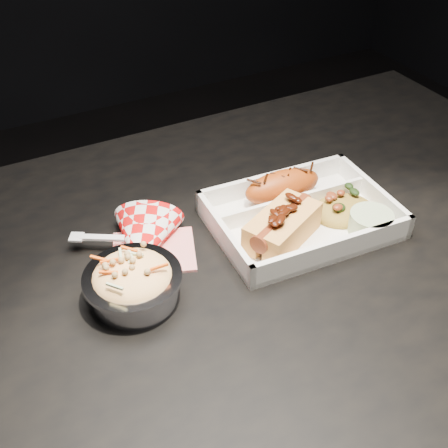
{
  "coord_description": "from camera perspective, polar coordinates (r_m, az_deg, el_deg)",
  "views": [
    {
      "loc": [
        -0.28,
        -0.47,
        1.25
      ],
      "look_at": [
        -0.02,
        0.03,
        0.81
      ],
      "focal_mm": 45.0,
      "sensor_mm": 36.0,
      "label": 1
    }
  ],
  "objects": [
    {
      "name": "fried_rice_mound",
      "position": [
        0.83,
        12.12,
        1.96
      ],
      "size": [
        0.1,
        0.08,
        0.03
      ],
      "primitive_type": "ellipsoid",
      "rotation": [
        0.0,
        0.0,
        -0.06
      ],
      "color": "#A68330",
      "rests_on": "food_tray"
    },
    {
      "name": "cupcake_liner",
      "position": [
        0.8,
        14.67,
        0.12
      ],
      "size": [
        0.06,
        0.06,
        0.03
      ],
      "primitive_type": "cylinder",
      "color": "#A9BC8E",
      "rests_on": "food_tray"
    },
    {
      "name": "hotdog",
      "position": [
        0.76,
        5.98,
        -0.06
      ],
      "size": [
        0.13,
        0.1,
        0.06
      ],
      "rotation": [
        0.0,
        0.0,
        0.45
      ],
      "color": "#E8A14F",
      "rests_on": "food_tray"
    },
    {
      "name": "foil_coleslaw_cup",
      "position": [
        0.69,
        -9.24,
        -5.77
      ],
      "size": [
        0.12,
        0.12,
        0.07
      ],
      "color": "silver",
      "rests_on": "dining_table"
    },
    {
      "name": "fried_pastry",
      "position": [
        0.83,
        5.96,
        3.85
      ],
      "size": [
        0.12,
        0.06,
        0.05
      ],
      "primitive_type": "ellipsoid",
      "rotation": [
        0.0,
        0.0,
        -0.06
      ],
      "color": "#A34010",
      "rests_on": "food_tray"
    },
    {
      "name": "food_tray",
      "position": [
        0.81,
        7.74,
        0.57
      ],
      "size": [
        0.26,
        0.2,
        0.04
      ],
      "rotation": [
        0.0,
        0.0,
        -0.06
      ],
      "color": "white",
      "rests_on": "dining_table"
    },
    {
      "name": "dining_table",
      "position": [
        0.81,
        2.11,
        -9.04
      ],
      "size": [
        1.2,
        0.8,
        0.75
      ],
      "color": "black",
      "rests_on": "ground"
    },
    {
      "name": "napkin_fork",
      "position": [
        0.76,
        -8.19,
        -1.73
      ],
      "size": [
        0.17,
        0.15,
        0.1
      ],
      "rotation": [
        0.0,
        0.0,
        -0.53
      ],
      "color": "red",
      "rests_on": "dining_table"
    }
  ]
}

